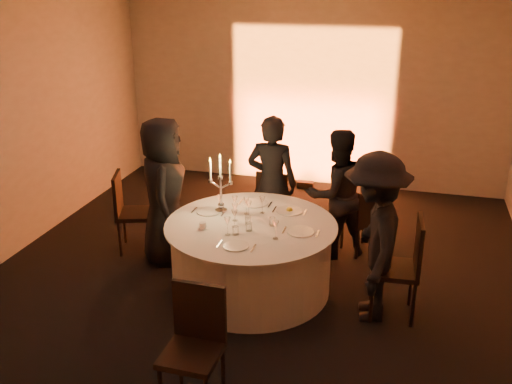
% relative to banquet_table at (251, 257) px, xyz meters
% --- Properties ---
extents(floor, '(7.00, 7.00, 0.00)m').
position_rel_banquet_table_xyz_m(floor, '(0.00, 0.00, -0.38)').
color(floor, black).
rests_on(floor, ground).
extents(wall_back, '(7.00, 0.00, 7.00)m').
position_rel_banquet_table_xyz_m(wall_back, '(0.00, 3.50, 1.12)').
color(wall_back, '#A49F99').
rests_on(wall_back, floor).
extents(uplighter_fixture, '(0.25, 0.12, 0.10)m').
position_rel_banquet_table_xyz_m(uplighter_fixture, '(0.00, 3.20, -0.33)').
color(uplighter_fixture, black).
rests_on(uplighter_fixture, floor).
extents(banquet_table, '(1.80, 1.80, 0.77)m').
position_rel_banquet_table_xyz_m(banquet_table, '(0.00, 0.00, 0.00)').
color(banquet_table, black).
rests_on(banquet_table, floor).
extents(chair_left, '(0.55, 0.55, 0.99)m').
position_rel_banquet_table_xyz_m(chair_left, '(-1.69, 0.52, 0.17)').
color(chair_left, black).
rests_on(chair_left, floor).
extents(chair_back_left, '(0.42, 0.42, 0.92)m').
position_rel_banquet_table_xyz_m(chair_back_left, '(-0.06, 1.29, 0.13)').
color(chair_back_left, black).
rests_on(chair_back_left, floor).
extents(chair_back_right, '(0.52, 0.53, 0.85)m').
position_rel_banquet_table_xyz_m(chair_back_right, '(1.09, 1.16, 0.09)').
color(chair_back_right, black).
rests_on(chair_back_right, floor).
extents(chair_right, '(0.49, 0.49, 1.04)m').
position_rel_banquet_table_xyz_m(chair_right, '(1.57, -0.09, 0.21)').
color(chair_right, black).
rests_on(chair_right, floor).
extents(chair_front, '(0.44, 0.44, 0.99)m').
position_rel_banquet_table_xyz_m(chair_front, '(0.04, -1.75, 0.18)').
color(chair_front, black).
rests_on(chair_front, floor).
extents(guest_left, '(0.80, 0.98, 1.73)m').
position_rel_banquet_table_xyz_m(guest_left, '(-1.15, 0.39, 0.48)').
color(guest_left, black).
rests_on(guest_left, floor).
extents(guest_back_left, '(0.62, 0.42, 1.68)m').
position_rel_banquet_table_xyz_m(guest_back_left, '(-0.03, 1.04, 0.45)').
color(guest_back_left, black).
rests_on(guest_back_left, floor).
extents(guest_back_right, '(0.96, 0.92, 1.56)m').
position_rel_banquet_table_xyz_m(guest_back_right, '(0.74, 1.06, 0.40)').
color(guest_back_right, black).
rests_on(guest_back_right, floor).
extents(guest_right, '(0.77, 1.17, 1.69)m').
position_rel_banquet_table_xyz_m(guest_right, '(1.27, -0.17, 0.46)').
color(guest_right, black).
rests_on(guest_right, floor).
extents(plate_left, '(0.36, 0.27, 0.01)m').
position_rel_banquet_table_xyz_m(plate_left, '(-0.53, 0.18, 0.39)').
color(plate_left, white).
rests_on(plate_left, banquet_table).
extents(plate_back_left, '(0.36, 0.29, 0.01)m').
position_rel_banquet_table_xyz_m(plate_back_left, '(-0.10, 0.54, 0.39)').
color(plate_back_left, white).
rests_on(plate_back_left, banquet_table).
extents(plate_back_right, '(0.35, 0.29, 0.08)m').
position_rel_banquet_table_xyz_m(plate_back_right, '(0.32, 0.42, 0.40)').
color(plate_back_right, white).
rests_on(plate_back_right, banquet_table).
extents(plate_right, '(0.36, 0.28, 0.01)m').
position_rel_banquet_table_xyz_m(plate_right, '(0.54, -0.07, 0.39)').
color(plate_right, white).
rests_on(plate_right, banquet_table).
extents(plate_front, '(0.36, 0.25, 0.01)m').
position_rel_banquet_table_xyz_m(plate_front, '(0.00, -0.54, 0.39)').
color(plate_front, white).
rests_on(plate_front, banquet_table).
extents(coffee_cup, '(0.11, 0.11, 0.07)m').
position_rel_banquet_table_xyz_m(coffee_cup, '(-0.44, -0.23, 0.42)').
color(coffee_cup, white).
rests_on(coffee_cup, banquet_table).
extents(candelabra, '(0.28, 0.13, 0.66)m').
position_rel_banquet_table_xyz_m(candelabra, '(-0.40, 0.23, 0.62)').
color(candelabra, silver).
rests_on(candelabra, banquet_table).
extents(wine_glass_a, '(0.07, 0.07, 0.19)m').
position_rel_banquet_table_xyz_m(wine_glass_a, '(-0.15, -0.32, 0.52)').
color(wine_glass_a, silver).
rests_on(wine_glass_a, banquet_table).
extents(wine_glass_b, '(0.07, 0.07, 0.19)m').
position_rel_banquet_table_xyz_m(wine_glass_b, '(0.04, 0.31, 0.52)').
color(wine_glass_b, silver).
rests_on(wine_glass_b, banquet_table).
extents(wine_glass_c, '(0.07, 0.07, 0.19)m').
position_rel_banquet_table_xyz_m(wine_glass_c, '(0.33, -0.28, 0.52)').
color(wine_glass_c, silver).
rests_on(wine_glass_c, banquet_table).
extents(wine_glass_d, '(0.07, 0.07, 0.19)m').
position_rel_banquet_table_xyz_m(wine_glass_d, '(-0.06, 0.14, 0.52)').
color(wine_glass_d, silver).
rests_on(wine_glass_d, banquet_table).
extents(wine_glass_e, '(0.07, 0.07, 0.19)m').
position_rel_banquet_table_xyz_m(wine_glass_e, '(-0.14, -0.12, 0.52)').
color(wine_glass_e, silver).
rests_on(wine_glass_e, banquet_table).
extents(wine_glass_f, '(0.07, 0.07, 0.19)m').
position_rel_banquet_table_xyz_m(wine_glass_f, '(-0.18, 0.04, 0.52)').
color(wine_glass_f, silver).
rests_on(wine_glass_f, banquet_table).
extents(wine_glass_g, '(0.07, 0.07, 0.19)m').
position_rel_banquet_table_xyz_m(wine_glass_g, '(-0.25, 0.24, 0.52)').
color(wine_glass_g, silver).
rests_on(wine_glass_g, banquet_table).
extents(wine_glass_h, '(0.07, 0.07, 0.19)m').
position_rel_banquet_table_xyz_m(wine_glass_h, '(-0.12, 0.24, 0.52)').
color(wine_glass_h, silver).
rests_on(wine_glass_h, banquet_table).
extents(wine_glass_i, '(0.07, 0.07, 0.19)m').
position_rel_banquet_table_xyz_m(wine_glass_i, '(-0.42, 0.23, 0.52)').
color(wine_glass_i, silver).
rests_on(wine_glass_i, banquet_table).
extents(tumbler_a, '(0.07, 0.07, 0.09)m').
position_rel_banquet_table_xyz_m(tumbler_a, '(0.22, 0.02, 0.43)').
color(tumbler_a, silver).
rests_on(tumbler_a, banquet_table).
extents(tumbler_b, '(0.07, 0.07, 0.09)m').
position_rel_banquet_table_xyz_m(tumbler_b, '(0.03, -0.17, 0.43)').
color(tumbler_b, silver).
rests_on(tumbler_b, banquet_table).
extents(tumbler_c, '(0.07, 0.07, 0.09)m').
position_rel_banquet_table_xyz_m(tumbler_c, '(-0.03, -0.02, 0.43)').
color(tumbler_c, silver).
rests_on(tumbler_c, banquet_table).
extents(tumbler_d, '(0.07, 0.07, 0.09)m').
position_rel_banquet_table_xyz_m(tumbler_d, '(-0.08, -0.29, 0.43)').
color(tumbler_d, silver).
rests_on(tumbler_d, banquet_table).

